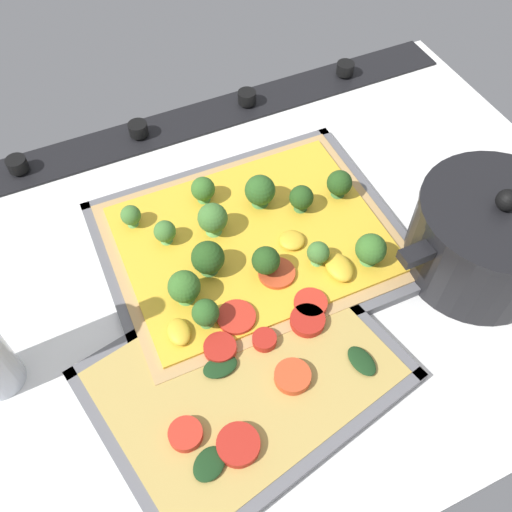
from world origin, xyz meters
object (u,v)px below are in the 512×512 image
baking_tray_front (253,245)px  veggie_pizza_back (249,369)px  baking_tray_back (245,377)px  cooking_pot (487,238)px  broccoli_pizza (252,239)px

baking_tray_front → veggie_pizza_back: bearing=64.1°
baking_tray_back → cooking_pot: size_ratio=1.42×
broccoli_pizza → veggie_pizza_back: (7.31, 15.11, -0.89)cm
veggie_pizza_back → cooking_pot: bearing=-176.9°
baking_tray_back → baking_tray_front: bearing=-117.1°
baking_tray_front → baking_tray_back: same height
baking_tray_front → cooking_pot: cooking_pot is taller
baking_tray_front → broccoli_pizza: broccoli_pizza is taller
baking_tray_front → broccoli_pizza: (0.22, 0.42, 1.68)cm
veggie_pizza_back → cooking_pot: size_ratio=1.30×
veggie_pizza_back → baking_tray_front: bearing=-115.9°
baking_tray_front → veggie_pizza_back: size_ratio=1.14×
baking_tray_front → cooking_pot: size_ratio=1.49×
baking_tray_front → baking_tray_back: bearing=62.9°
baking_tray_front → cooking_pot: (-23.37, 13.86, 4.97)cm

